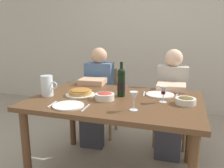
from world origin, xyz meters
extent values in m
cube|color=beige|center=(0.00, 2.13, 1.40)|extent=(8.00, 0.10, 2.80)
cube|color=brown|center=(0.00, 0.00, 0.74)|extent=(1.50, 1.00, 0.04)
cylinder|color=brown|center=(-0.67, -0.42, 0.36)|extent=(0.07, 0.07, 0.72)
cylinder|color=brown|center=(-0.67, 0.42, 0.36)|extent=(0.07, 0.07, 0.72)
cylinder|color=brown|center=(0.67, 0.42, 0.36)|extent=(0.07, 0.07, 0.72)
cylinder|color=black|center=(0.03, 0.09, 0.87)|extent=(0.07, 0.07, 0.21)
sphere|color=black|center=(0.03, 0.09, 0.99)|extent=(0.07, 0.07, 0.07)
cylinder|color=black|center=(0.03, 0.09, 1.04)|extent=(0.03, 0.03, 0.09)
cylinder|color=black|center=(0.03, 0.09, 0.86)|extent=(0.07, 0.07, 0.07)
cylinder|color=silver|center=(-0.64, -0.11, 0.86)|extent=(0.11, 0.11, 0.19)
cylinder|color=silver|center=(-0.64, -0.11, 0.82)|extent=(0.10, 0.10, 0.11)
torus|color=silver|center=(-0.56, -0.11, 0.87)|extent=(0.07, 0.01, 0.07)
cylinder|color=white|center=(-0.35, 0.01, 0.77)|extent=(0.28, 0.28, 0.01)
cylinder|color=#C18E47|center=(-0.35, 0.01, 0.79)|extent=(0.22, 0.22, 0.03)
ellipsoid|color=#9E6028|center=(-0.35, 0.01, 0.81)|extent=(0.19, 0.19, 0.02)
cylinder|color=silver|center=(-0.08, -0.07, 0.79)|extent=(0.17, 0.17, 0.06)
ellipsoid|color=#B2382D|center=(-0.08, -0.07, 0.81)|extent=(0.14, 0.14, 0.04)
cylinder|color=silver|center=(0.60, 0.02, 0.79)|extent=(0.17, 0.17, 0.05)
ellipsoid|color=brown|center=(0.60, 0.02, 0.80)|extent=(0.14, 0.14, 0.04)
cylinder|color=silver|center=(0.22, -0.26, 0.76)|extent=(0.06, 0.06, 0.00)
cylinder|color=silver|center=(0.22, -0.26, 0.80)|extent=(0.01, 0.01, 0.07)
cone|color=silver|center=(0.22, -0.26, 0.87)|extent=(0.06, 0.06, 0.07)
cylinder|color=silver|center=(0.42, 0.01, 0.76)|extent=(0.06, 0.06, 0.00)
cylinder|color=silver|center=(0.42, 0.01, 0.80)|extent=(0.01, 0.01, 0.07)
cone|color=silver|center=(0.42, 0.01, 0.86)|extent=(0.06, 0.06, 0.07)
cylinder|color=#470A14|center=(0.42, 0.01, 0.84)|extent=(0.04, 0.04, 0.02)
cylinder|color=white|center=(0.37, 0.24, 0.77)|extent=(0.26, 0.26, 0.01)
cylinder|color=white|center=(-0.30, -0.33, 0.77)|extent=(0.25, 0.25, 0.01)
cube|color=silver|center=(0.22, 0.24, 0.76)|extent=(0.03, 0.16, 0.00)
cube|color=silver|center=(0.52, 0.24, 0.76)|extent=(0.02, 0.18, 0.00)
cube|color=silver|center=(-0.15, -0.33, 0.76)|extent=(0.02, 0.18, 0.00)
cube|color=silver|center=(-0.45, -0.33, 0.76)|extent=(0.03, 0.16, 0.00)
cube|color=#9E7A51|center=(-0.45, 0.81, 0.46)|extent=(0.43, 0.43, 0.02)
cube|color=#9E7A51|center=(-0.46, 0.99, 0.67)|extent=(0.36, 0.06, 0.40)
cylinder|color=#9E7A51|center=(-0.61, 0.62, 0.23)|extent=(0.04, 0.04, 0.45)
cylinder|color=#9E7A51|center=(-0.27, 0.65, 0.23)|extent=(0.04, 0.04, 0.45)
cylinder|color=#9E7A51|center=(-0.63, 0.96, 0.23)|extent=(0.04, 0.04, 0.45)
cylinder|color=#9E7A51|center=(-0.29, 0.99, 0.23)|extent=(0.04, 0.04, 0.45)
cube|color=#4C6B93|center=(-0.45, 0.77, 0.72)|extent=(0.35, 0.23, 0.50)
sphere|color=tan|center=(-0.45, 0.77, 1.06)|extent=(0.20, 0.20, 0.20)
cube|color=#33333D|center=(-0.43, 0.58, 0.47)|extent=(0.34, 0.40, 0.14)
cube|color=#33333D|center=(-0.42, 0.43, 0.20)|extent=(0.28, 0.14, 0.40)
cube|color=tan|center=(-0.43, 0.49, 0.79)|extent=(0.31, 0.26, 0.06)
cube|color=#9E7A51|center=(0.45, 0.81, 0.46)|extent=(0.41, 0.41, 0.02)
cube|color=#9E7A51|center=(0.45, 0.99, 0.67)|extent=(0.36, 0.04, 0.40)
cylinder|color=#9E7A51|center=(0.28, 0.63, 0.23)|extent=(0.04, 0.04, 0.45)
cylinder|color=#9E7A51|center=(0.62, 0.64, 0.23)|extent=(0.04, 0.04, 0.45)
cylinder|color=#9E7A51|center=(0.28, 0.97, 0.23)|extent=(0.04, 0.04, 0.45)
cylinder|color=#9E7A51|center=(0.62, 0.98, 0.23)|extent=(0.04, 0.04, 0.45)
cube|color=#B7B2A8|center=(0.45, 0.77, 0.72)|extent=(0.34, 0.21, 0.50)
sphere|color=beige|center=(0.45, 0.77, 1.06)|extent=(0.20, 0.20, 0.20)
cube|color=#33333D|center=(0.45, 0.58, 0.47)|extent=(0.31, 0.38, 0.14)
cube|color=#33333D|center=(0.46, 0.43, 0.20)|extent=(0.27, 0.12, 0.40)
cube|color=beige|center=(0.45, 0.49, 0.79)|extent=(0.29, 0.24, 0.06)
camera|label=1|loc=(0.57, -1.88, 1.34)|focal=36.35mm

